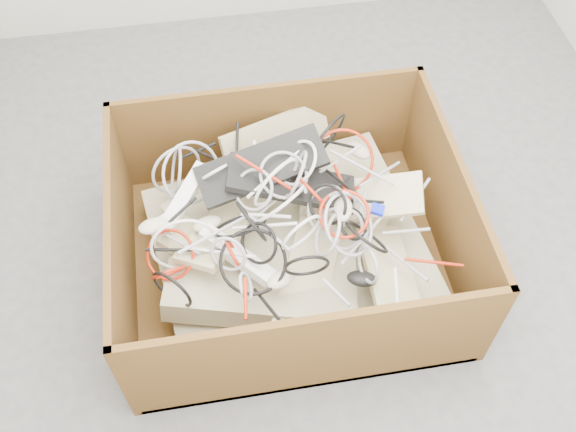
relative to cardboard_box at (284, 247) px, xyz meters
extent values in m
plane|color=#4D4D4F|center=(0.22, 0.15, -0.13)|extent=(3.00, 3.00, 0.00)
cube|color=#412D10|center=(0.02, 0.00, -0.12)|extent=(1.26, 1.05, 0.03)
cube|color=#412D10|center=(0.02, 0.51, 0.12)|extent=(1.26, 0.03, 0.50)
cube|color=#412D10|center=(0.02, -0.51, 0.12)|extent=(1.26, 0.02, 0.50)
cube|color=#412D10|center=(0.64, 0.00, 0.12)|extent=(0.03, 1.00, 0.50)
cube|color=#412D10|center=(-0.60, 0.00, 0.12)|extent=(0.02, 1.00, 0.50)
cube|color=tan|center=(0.02, 0.02, -0.04)|extent=(1.11, 0.96, 0.20)
cube|color=tan|center=(-0.09, -0.05, 0.04)|extent=(0.79, 0.71, 0.22)
cube|color=beige|center=(-0.21, 0.25, 0.08)|extent=(0.50, 0.36, 0.12)
cube|color=beige|center=(0.23, 0.16, 0.10)|extent=(0.47, 0.41, 0.14)
cube|color=beige|center=(0.06, -0.19, 0.08)|extent=(0.34, 0.50, 0.09)
cube|color=beige|center=(-0.24, -0.09, 0.10)|extent=(0.47, 0.41, 0.17)
cube|color=beige|center=(0.35, -0.23, 0.09)|extent=(0.20, 0.48, 0.15)
cube|color=beige|center=(0.04, 0.42, 0.17)|extent=(0.47, 0.26, 0.18)
cube|color=beige|center=(-0.21, 0.03, 0.16)|extent=(0.41, 0.47, 0.14)
cube|color=beige|center=(0.30, 0.06, 0.17)|extent=(0.47, 0.28, 0.21)
cube|color=black|center=(0.04, 0.09, 0.27)|extent=(0.49, 0.26, 0.14)
cube|color=black|center=(-0.06, 0.15, 0.32)|extent=(0.49, 0.24, 0.15)
ellipsoid|color=#C2B59C|center=(-0.28, 0.01, 0.20)|extent=(0.12, 0.09, 0.04)
ellipsoid|color=#C2B59C|center=(0.34, 0.27, 0.20)|extent=(0.11, 0.12, 0.04)
ellipsoid|color=#C2B59C|center=(-0.05, -0.25, 0.19)|extent=(0.12, 0.10, 0.04)
ellipsoid|color=#C2B59C|center=(0.19, -0.10, 0.33)|extent=(0.09, 0.12, 0.04)
ellipsoid|color=#C2B59C|center=(-0.24, 0.20, 0.26)|extent=(0.11, 0.12, 0.04)
ellipsoid|color=black|center=(0.23, -0.28, 0.17)|extent=(0.12, 0.09, 0.04)
ellipsoid|color=#C2B59C|center=(-0.46, -0.03, 0.29)|extent=(0.12, 0.08, 0.04)
cube|color=white|center=(-0.35, 0.10, 0.25)|extent=(0.21, 0.26, 0.12)
cube|color=white|center=(-0.19, -0.13, 0.19)|extent=(0.26, 0.25, 0.10)
cube|color=#0E1ED5|center=(0.33, -0.06, 0.24)|extent=(0.06, 0.06, 0.03)
torus|color=black|center=(-0.11, -0.15, 0.27)|extent=(0.14, 0.17, 0.17)
torus|color=silver|center=(-0.02, -0.02, 0.31)|extent=(0.24, 0.22, 0.26)
torus|color=#AC200C|center=(-0.42, -0.10, 0.20)|extent=(0.20, 0.18, 0.16)
torus|color=#99999F|center=(-0.37, 0.29, 0.20)|extent=(0.20, 0.14, 0.23)
torus|color=silver|center=(-0.02, 0.04, 0.35)|extent=(0.24, 0.20, 0.30)
torus|color=#99999F|center=(0.19, -0.16, 0.30)|extent=(0.19, 0.15, 0.14)
torus|color=#AC200C|center=(-0.20, -0.16, 0.24)|extent=(0.07, 0.16, 0.16)
torus|color=silver|center=(0.07, 0.12, 0.34)|extent=(0.19, 0.24, 0.18)
torus|color=#99999F|center=(0.24, -0.28, 0.24)|extent=(0.06, 0.18, 0.18)
torus|color=black|center=(0.03, -0.27, 0.27)|extent=(0.21, 0.05, 0.21)
torus|color=silver|center=(0.04, -0.15, 0.30)|extent=(0.22, 0.13, 0.24)
torus|color=#99999F|center=(0.01, 0.08, 0.34)|extent=(0.24, 0.22, 0.10)
torus|color=black|center=(-0.16, -0.05, 0.24)|extent=(0.22, 0.17, 0.16)
torus|color=#99999F|center=(0.15, -0.06, 0.29)|extent=(0.16, 0.21, 0.20)
torus|color=black|center=(0.21, 0.28, 0.28)|extent=(0.24, 0.18, 0.27)
torus|color=#99999F|center=(0.18, -0.06, 0.31)|extent=(0.19, 0.02, 0.19)
torus|color=#99999F|center=(0.20, -0.16, 0.32)|extent=(0.22, 0.24, 0.22)
torus|color=#99999F|center=(-0.37, 0.27, 0.20)|extent=(0.09, 0.28, 0.27)
torus|color=#99999F|center=(0.05, 0.06, 0.35)|extent=(0.10, 0.24, 0.25)
torus|color=silver|center=(-0.37, -0.08, 0.23)|extent=(0.30, 0.08, 0.29)
torus|color=#99999F|center=(-0.17, -0.29, 0.23)|extent=(0.05, 0.13, 0.13)
torus|color=#99999F|center=(-0.31, 0.22, 0.25)|extent=(0.30, 0.20, 0.29)
torus|color=black|center=(-0.13, -0.10, 0.33)|extent=(0.11, 0.23, 0.22)
torus|color=silver|center=(-0.23, 0.16, 0.30)|extent=(0.15, 0.10, 0.13)
torus|color=black|center=(0.22, -0.14, 0.29)|extent=(0.15, 0.16, 0.09)
torus|color=black|center=(0.26, -0.18, 0.27)|extent=(0.18, 0.24, 0.19)
torus|color=#AC200C|center=(0.11, 0.00, 0.30)|extent=(0.12, 0.21, 0.21)
torus|color=#AC200C|center=(0.19, -0.12, 0.34)|extent=(0.23, 0.22, 0.09)
torus|color=#99999F|center=(-0.22, -0.18, 0.28)|extent=(0.16, 0.11, 0.17)
torus|color=#AC200C|center=(0.25, 0.17, 0.27)|extent=(0.25, 0.18, 0.19)
torus|color=#AC200C|center=(-0.43, -0.17, 0.20)|extent=(0.17, 0.10, 0.15)
torus|color=#99999F|center=(0.12, -0.17, 0.31)|extent=(0.09, 0.22, 0.21)
torus|color=black|center=(-0.42, -0.23, 0.19)|extent=(0.18, 0.17, 0.23)
torus|color=black|center=(-0.14, -0.21, 0.25)|extent=(0.32, 0.26, 0.21)
torus|color=black|center=(0.14, -0.08, 0.35)|extent=(0.15, 0.18, 0.16)
torus|color=#99999F|center=(-0.10, 0.05, 0.32)|extent=(0.14, 0.18, 0.15)
cylinder|color=#99999F|center=(-0.26, -0.10, 0.28)|extent=(0.26, 0.16, 0.06)
cylinder|color=#99999F|center=(-0.37, -0.08, 0.22)|extent=(0.12, 0.11, 0.02)
cylinder|color=black|center=(0.25, 0.29, 0.24)|extent=(0.13, 0.12, 0.06)
cylinder|color=silver|center=(-0.08, -0.10, 0.30)|extent=(0.22, 0.06, 0.05)
cylinder|color=black|center=(0.21, 0.04, 0.26)|extent=(0.10, 0.12, 0.01)
cylinder|color=#99999F|center=(0.11, -0.37, 0.26)|extent=(0.08, 0.12, 0.02)
cylinder|color=#99999F|center=(0.43, -0.12, 0.17)|extent=(0.18, 0.03, 0.02)
cylinder|color=black|center=(-0.13, 0.33, 0.24)|extent=(0.05, 0.20, 0.07)
cylinder|color=black|center=(-0.38, 0.03, 0.25)|extent=(0.16, 0.13, 0.04)
cylinder|color=silver|center=(-0.06, 0.19, 0.30)|extent=(0.02, 0.18, 0.05)
cylinder|color=#AC200C|center=(-0.05, 0.08, 0.36)|extent=(0.19, 0.16, 0.07)
cylinder|color=#99999F|center=(-0.07, -0.12, 0.30)|extent=(0.13, 0.21, 0.04)
cylinder|color=#99999F|center=(0.49, -0.01, 0.20)|extent=(0.15, 0.14, 0.07)
cylinder|color=#99999F|center=(0.31, 0.11, 0.28)|extent=(0.23, 0.15, 0.08)
cylinder|color=silver|center=(0.13, 0.33, 0.20)|extent=(0.02, 0.12, 0.05)
cylinder|color=black|center=(-0.29, 0.37, 0.20)|extent=(0.16, 0.05, 0.04)
cylinder|color=#AC200C|center=(0.49, -0.27, 0.18)|extent=(0.20, 0.07, 0.02)
cylinder|color=black|center=(-0.13, 0.20, 0.27)|extent=(0.06, 0.23, 0.07)
cylinder|color=black|center=(0.21, 0.04, 0.31)|extent=(0.08, 0.17, 0.06)
cylinder|color=#99999F|center=(0.25, -0.17, 0.24)|extent=(0.21, 0.21, 0.06)
cylinder|color=silver|center=(-0.40, 0.07, 0.23)|extent=(0.22, 0.16, 0.02)
cylinder|color=#AC200C|center=(0.22, 0.06, 0.29)|extent=(0.03, 0.22, 0.06)
cylinder|color=black|center=(-0.26, 0.35, 0.20)|extent=(0.19, 0.15, 0.02)
cylinder|color=#99999F|center=(0.21, 0.16, 0.27)|extent=(0.23, 0.10, 0.09)
cylinder|color=silver|center=(-0.24, -0.16, 0.26)|extent=(0.24, 0.10, 0.04)
cylinder|color=silver|center=(-0.07, -0.05, 0.29)|extent=(0.17, 0.09, 0.06)
cylinder|color=silver|center=(0.07, 0.13, 0.30)|extent=(0.03, 0.25, 0.06)
cylinder|color=#AC200C|center=(-0.18, -0.35, 0.26)|extent=(0.03, 0.14, 0.03)
cylinder|color=black|center=(-0.10, -0.36, 0.18)|extent=(0.10, 0.20, 0.04)
cylinder|color=black|center=(-0.36, -0.10, 0.22)|extent=(0.27, 0.05, 0.03)
cylinder|color=#99999F|center=(0.39, -0.25, 0.17)|extent=(0.11, 0.21, 0.06)
cylinder|color=silver|center=(0.32, -0.37, 0.23)|extent=(0.05, 0.16, 0.03)
cylinder|color=#99999F|center=(0.38, 0.11, 0.23)|extent=(0.21, 0.16, 0.09)
cylinder|color=silver|center=(-0.01, 0.11, 0.33)|extent=(0.25, 0.18, 0.07)
cylinder|color=black|center=(0.28, -0.02, 0.26)|extent=(0.18, 0.02, 0.06)
camera|label=1|loc=(-0.22, -1.41, 2.12)|focal=41.24mm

